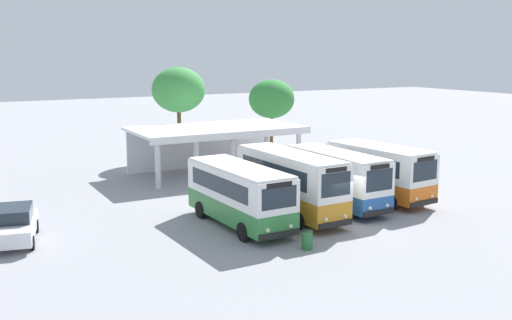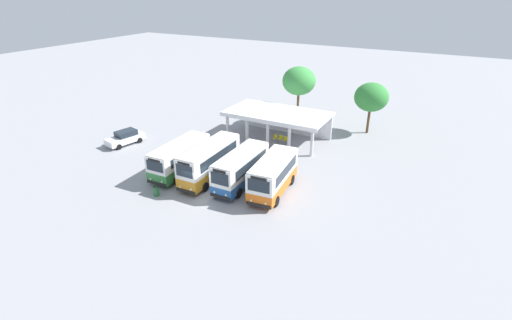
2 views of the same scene
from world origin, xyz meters
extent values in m
plane|color=#939399|center=(0.00, 0.00, 0.00)|extent=(180.00, 180.00, 0.00)
cylinder|color=black|center=(-3.26, 0.47, 0.45)|extent=(0.25, 0.91, 0.90)
cylinder|color=black|center=(-5.42, 0.39, 0.45)|extent=(0.25, 0.91, 0.90)
cylinder|color=black|center=(-3.42, 5.03, 0.45)|extent=(0.25, 0.91, 0.90)
cylinder|color=black|center=(-5.58, 4.95, 0.45)|extent=(0.25, 0.91, 0.90)
cube|color=#337F3D|center=(-4.42, 2.71, 0.90)|extent=(2.52, 7.44, 1.04)
cube|color=white|center=(-4.42, 2.71, 2.19)|extent=(2.52, 7.44, 1.53)
cube|color=white|center=(-4.42, 2.71, 3.01)|extent=(2.45, 7.21, 0.12)
cube|color=black|center=(-4.29, -1.00, 0.52)|extent=(2.15, 0.18, 0.28)
cube|color=#1E2833|center=(-4.29, -0.95, 2.24)|extent=(1.85, 0.12, 1.00)
cube|color=black|center=(-4.29, -0.95, 2.83)|extent=(1.36, 0.10, 0.24)
cube|color=#1E2833|center=(-3.31, 2.85, 2.24)|extent=(0.25, 5.89, 0.84)
cube|color=#1E2833|center=(-5.54, 2.77, 2.24)|extent=(0.25, 5.89, 0.84)
sphere|color=#EAEACC|center=(-3.67, -0.96, 0.83)|extent=(0.20, 0.20, 0.20)
sphere|color=#EAEACC|center=(-4.91, -1.01, 0.83)|extent=(0.20, 0.20, 0.20)
cylinder|color=black|center=(-0.11, 0.69, 0.45)|extent=(0.25, 0.91, 0.90)
cylinder|color=black|center=(-2.11, 0.63, 0.45)|extent=(0.25, 0.91, 0.90)
cylinder|color=black|center=(-0.25, 5.56, 0.45)|extent=(0.25, 0.91, 0.90)
cylinder|color=black|center=(-2.25, 5.50, 0.45)|extent=(0.25, 0.91, 0.90)
cube|color=orange|center=(-1.18, 3.09, 0.96)|extent=(2.32, 7.91, 1.15)
cube|color=silver|center=(-1.18, 3.09, 2.42)|extent=(2.32, 7.91, 1.77)
cube|color=silver|center=(-1.18, 3.09, 3.36)|extent=(2.25, 7.68, 0.12)
cube|color=black|center=(-1.07, -0.86, 0.52)|extent=(2.00, 0.16, 0.28)
cube|color=#1E2833|center=(-1.07, -0.82, 2.47)|extent=(1.72, 0.10, 1.15)
cube|color=black|center=(-1.07, -0.82, 3.18)|extent=(1.26, 0.09, 0.24)
cube|color=#1E2833|center=(-0.15, 3.22, 2.47)|extent=(0.22, 6.28, 0.97)
cube|color=#1E2833|center=(-2.23, 3.16, 2.47)|extent=(0.22, 6.28, 0.97)
sphere|color=#EAEACC|center=(-0.49, -0.84, 0.83)|extent=(0.20, 0.20, 0.20)
sphere|color=#EAEACC|center=(-1.65, -0.87, 0.83)|extent=(0.20, 0.20, 0.20)
cylinder|color=black|center=(3.10, 1.19, 0.45)|extent=(0.24, 0.90, 0.90)
cylinder|color=black|center=(1.09, 1.15, 0.45)|extent=(0.24, 0.90, 0.90)
cylinder|color=black|center=(3.02, 5.67, 0.45)|extent=(0.24, 0.90, 0.90)
cylinder|color=black|center=(1.00, 5.64, 0.45)|extent=(0.24, 0.90, 0.90)
cube|color=#23569E|center=(2.05, 3.41, 0.85)|extent=(2.26, 7.28, 0.93)
cube|color=white|center=(2.05, 3.41, 2.17)|extent=(2.26, 7.28, 1.73)
cube|color=white|center=(2.05, 3.41, 3.10)|extent=(2.19, 7.06, 0.12)
cube|color=black|center=(2.12, -0.24, 0.52)|extent=(2.01, 0.14, 0.28)
cube|color=#1E2833|center=(2.12, -0.19, 2.22)|extent=(1.74, 0.08, 1.13)
cube|color=black|center=(2.12, -0.19, 2.92)|extent=(1.27, 0.07, 0.24)
cube|color=#1E2833|center=(3.10, 3.53, 2.22)|extent=(0.15, 5.79, 0.95)
cube|color=#1E2833|center=(1.00, 3.49, 2.22)|extent=(0.15, 5.79, 0.95)
sphere|color=#EAEACC|center=(2.71, -0.22, 0.83)|extent=(0.20, 0.20, 0.20)
sphere|color=#EAEACC|center=(1.54, -0.24, 0.83)|extent=(0.20, 0.20, 0.20)
cylinder|color=black|center=(6.61, 1.54, 0.45)|extent=(0.31, 0.92, 0.90)
cylinder|color=black|center=(4.38, 1.32, 0.45)|extent=(0.31, 0.92, 0.90)
cylinder|color=black|center=(6.19, 5.72, 0.45)|extent=(0.31, 0.92, 0.90)
cylinder|color=black|center=(3.97, 5.51, 0.45)|extent=(0.31, 0.92, 0.90)
cube|color=orange|center=(5.29, 3.52, 0.90)|extent=(2.99, 6.98, 1.03)
cube|color=white|center=(5.29, 3.52, 2.26)|extent=(2.99, 6.98, 1.69)
cube|color=white|center=(5.29, 3.52, 3.16)|extent=(2.90, 6.77, 0.12)
cube|color=black|center=(5.62, 0.12, 0.52)|extent=(2.22, 0.32, 0.28)
cube|color=#1E2833|center=(5.62, 0.16, 2.31)|extent=(1.91, 0.24, 1.10)
cube|color=black|center=(5.62, 0.16, 2.98)|extent=(1.40, 0.19, 0.24)
cube|color=#1E2833|center=(6.43, 3.74, 2.31)|extent=(0.57, 5.40, 0.93)
cube|color=#1E2833|center=(4.13, 3.51, 2.31)|extent=(0.57, 5.40, 0.93)
sphere|color=#EAEACC|center=(6.26, 0.19, 0.83)|extent=(0.20, 0.20, 0.20)
sphere|color=#EAEACC|center=(4.98, 0.07, 0.83)|extent=(0.20, 0.20, 0.20)
cylinder|color=black|center=(-14.19, 3.85, 0.32)|extent=(0.31, 0.66, 0.64)
cylinder|color=black|center=(-13.61, 6.48, 0.32)|extent=(0.31, 0.66, 0.64)
cylinder|color=black|center=(-15.23, 6.84, 0.32)|extent=(0.31, 0.66, 0.64)
cube|color=silver|center=(-14.71, 5.34, 0.67)|extent=(2.65, 4.63, 0.70)
cube|color=#1E2833|center=(-14.66, 5.56, 1.32)|extent=(1.95, 2.53, 0.60)
cylinder|color=silver|center=(-5.22, 12.56, 1.60)|extent=(0.36, 0.36, 3.20)
cylinder|color=silver|center=(-2.55, 12.56, 1.60)|extent=(0.36, 0.36, 3.20)
cylinder|color=silver|center=(0.13, 12.56, 1.60)|extent=(0.36, 0.36, 3.20)
cylinder|color=silver|center=(2.80, 12.56, 1.60)|extent=(0.36, 0.36, 3.20)
cylinder|color=silver|center=(5.47, 12.56, 1.60)|extent=(0.36, 0.36, 3.20)
cube|color=white|center=(0.13, 18.02, 1.60)|extent=(11.49, 0.20, 3.20)
cube|color=white|center=(0.13, 15.19, 3.30)|extent=(11.99, 6.35, 0.20)
cube|color=white|center=(0.13, 12.06, 3.06)|extent=(11.99, 0.10, 0.28)
cylinder|color=slate|center=(0.41, 14.21, 0.22)|extent=(0.03, 0.03, 0.44)
cylinder|color=slate|center=(0.06, 14.19, 0.22)|extent=(0.03, 0.03, 0.44)
cylinder|color=slate|center=(0.39, 14.56, 0.22)|extent=(0.03, 0.03, 0.44)
cylinder|color=slate|center=(0.04, 14.54, 0.22)|extent=(0.03, 0.03, 0.44)
cube|color=yellow|center=(0.22, 14.37, 0.46)|extent=(0.46, 0.46, 0.04)
cube|color=yellow|center=(0.22, 14.57, 0.66)|extent=(0.44, 0.06, 0.40)
cylinder|color=slate|center=(1.08, 14.24, 0.22)|extent=(0.03, 0.03, 0.44)
cylinder|color=slate|center=(0.72, 14.23, 0.22)|extent=(0.03, 0.03, 0.44)
cylinder|color=slate|center=(1.06, 14.59, 0.22)|extent=(0.03, 0.03, 0.44)
cylinder|color=slate|center=(0.71, 14.58, 0.22)|extent=(0.03, 0.03, 0.44)
cube|color=yellow|center=(0.89, 14.41, 0.46)|extent=(0.46, 0.46, 0.04)
cube|color=yellow|center=(0.88, 14.61, 0.66)|extent=(0.44, 0.06, 0.40)
cylinder|color=slate|center=(1.74, 14.21, 0.22)|extent=(0.03, 0.03, 0.44)
cylinder|color=slate|center=(1.39, 14.20, 0.22)|extent=(0.03, 0.03, 0.44)
cylinder|color=slate|center=(1.73, 14.56, 0.22)|extent=(0.03, 0.03, 0.44)
cylinder|color=slate|center=(1.37, 14.55, 0.22)|extent=(0.03, 0.03, 0.44)
cube|color=yellow|center=(1.56, 14.38, 0.46)|extent=(0.46, 0.46, 0.04)
cube|color=yellow|center=(1.55, 14.58, 0.66)|extent=(0.44, 0.06, 0.40)
cylinder|color=brown|center=(-0.10, 21.79, 2.04)|extent=(0.32, 0.32, 4.08)
ellipsoid|color=green|center=(-0.10, 21.79, 5.68)|extent=(4.27, 4.27, 3.63)
cylinder|color=brown|center=(9.04, 22.60, 1.52)|extent=(0.32, 0.32, 3.03)
ellipsoid|color=#338438|center=(9.04, 22.60, 4.56)|extent=(4.08, 4.08, 3.47)
cylinder|color=#266633|center=(-3.45, -1.99, 0.42)|extent=(0.48, 0.48, 0.85)
torus|color=black|center=(-3.45, -1.99, 0.87)|extent=(0.49, 0.49, 0.06)
camera|label=1|loc=(-17.57, -23.00, 8.65)|focal=41.52mm
camera|label=2|loc=(18.26, -23.52, 17.09)|focal=26.80mm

